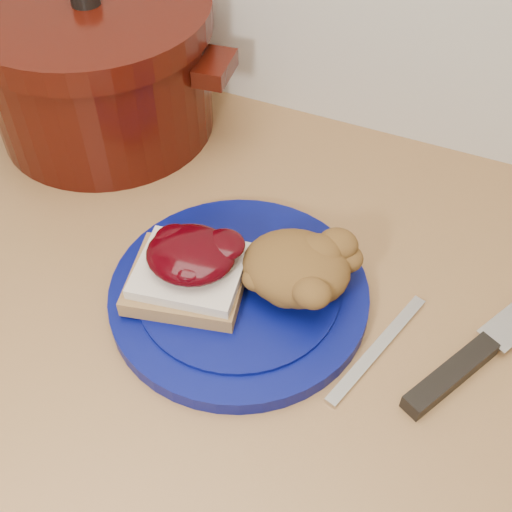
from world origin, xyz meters
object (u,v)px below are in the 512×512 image
at_px(plate, 239,294).
at_px(dutch_oven, 99,67).
at_px(pepper_grinder, 34,68).
at_px(butter_knife, 378,348).
at_px(chef_knife, 479,352).

distance_m(plate, dutch_oven, 0.35).
xyz_separation_m(dutch_oven, pepper_grinder, (-0.10, -0.01, -0.02)).
bearing_deg(pepper_grinder, butter_knife, -20.36).
xyz_separation_m(plate, dutch_oven, (-0.28, 0.20, 0.08)).
xyz_separation_m(plate, pepper_grinder, (-0.38, 0.19, 0.06)).
relative_size(plate, dutch_oven, 0.75).
bearing_deg(dutch_oven, butter_knife, -25.59).
distance_m(plate, pepper_grinder, 0.43).
bearing_deg(plate, chef_knife, 6.54).
height_order(plate, chef_knife, same).
relative_size(dutch_oven, pepper_grinder, 2.69).
bearing_deg(dutch_oven, plate, -35.73).
distance_m(butter_knife, dutch_oven, 0.48).
relative_size(plate, butter_knife, 1.68).
distance_m(butter_knife, pepper_grinder, 0.56).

